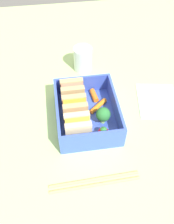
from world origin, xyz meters
TOP-DOWN VIEW (x-y plane):
  - ground_plane at (0.00, 0.00)cm, footprint 120.00×120.00cm
  - bento_tray at (0.00, 0.00)cm, footprint 17.95×14.23cm
  - bento_rim at (0.00, 0.00)cm, footprint 17.95×14.23cm
  - sandwich_left at (-5.38, 2.80)cm, footprint 4.18×5.59cm
  - sandwich_center_left at (0.00, 2.80)cm, footprint 4.18×5.59cm
  - sandwich_center at (5.38, 2.80)cm, footprint 4.18×5.59cm
  - strawberry_far_left at (-6.20, -2.76)cm, footprint 2.44×2.44cm
  - broccoli_floret at (-2.31, -3.40)cm, footprint 3.35×3.35cm
  - carrot_stick_far_left at (2.33, -3.15)cm, footprint 4.36×4.83cm
  - carrot_stick_left at (5.90, -2.70)cm, footprint 3.94×1.88cm
  - chopstick_pair at (-16.36, 0.82)cm, footprint 2.45×18.48cm
  - drinking_glass at (19.00, -1.61)cm, footprint 5.21×5.21cm
  - folded_napkin at (3.35, -19.02)cm, footprint 13.83×11.99cm

SIDE VIEW (x-z plane):
  - ground_plane at x=0.00cm, z-range -2.00..0.00cm
  - folded_napkin at x=3.35cm, z-range 0.00..0.40cm
  - chopstick_pair at x=-16.36cm, z-range 0.00..0.70cm
  - bento_tray at x=0.00cm, z-range 0.00..1.20cm
  - carrot_stick_far_left at x=2.33cm, z-range 1.20..2.34cm
  - carrot_stick_left at x=5.90cm, z-range 1.20..2.59cm
  - strawberry_far_left at x=-6.20cm, z-range 1.02..4.07cm
  - drinking_glass at x=19.00cm, z-range 0.00..7.03cm
  - bento_rim at x=0.00cm, z-range 1.20..6.10cm
  - broccoli_floret at x=-2.31cm, z-range 1.65..6.09cm
  - sandwich_left at x=-5.38cm, z-range 1.20..7.10cm
  - sandwich_center_left at x=0.00cm, z-range 1.20..7.10cm
  - sandwich_center at x=5.38cm, z-range 1.20..7.10cm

